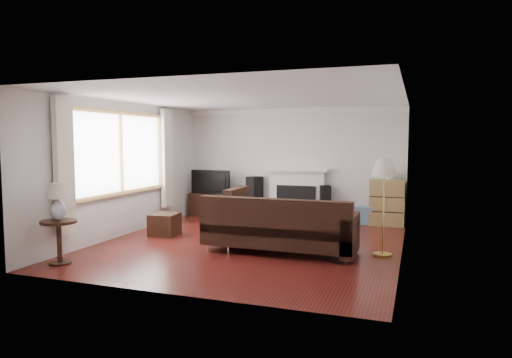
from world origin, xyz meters
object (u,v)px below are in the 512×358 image
(tv_stand, at_px, (213,204))
(side_table, at_px, (59,242))
(floor_lamp, at_px, (384,207))
(bookshelf, at_px, (387,203))
(sectional_sofa, at_px, (280,226))
(coffee_table, at_px, (301,224))

(tv_stand, height_order, side_table, side_table)
(floor_lamp, relative_size, side_table, 2.39)
(bookshelf, height_order, sectional_sofa, bookshelf)
(sectional_sofa, height_order, floor_lamp, floor_lamp)
(sectional_sofa, relative_size, floor_lamp, 1.71)
(bookshelf, bearing_deg, sectional_sofa, -116.71)
(sectional_sofa, bearing_deg, side_table, -147.93)
(sectional_sofa, bearing_deg, bookshelf, 63.29)
(sectional_sofa, bearing_deg, floor_lamp, 11.48)
(coffee_table, relative_size, floor_lamp, 0.64)
(sectional_sofa, xyz_separation_m, floor_lamp, (1.57, 0.32, 0.34))
(tv_stand, xyz_separation_m, side_table, (-0.29, -4.62, 0.05))
(sectional_sofa, height_order, coffee_table, sectional_sofa)
(coffee_table, bearing_deg, bookshelf, 32.08)
(tv_stand, bearing_deg, floor_lamp, -31.94)
(tv_stand, bearing_deg, sectional_sofa, -48.73)
(sectional_sofa, relative_size, side_table, 4.10)
(bookshelf, xyz_separation_m, floor_lamp, (0.10, -2.59, 0.27))
(tv_stand, bearing_deg, side_table, -93.56)
(sectional_sofa, relative_size, coffee_table, 2.67)
(tv_stand, relative_size, bookshelf, 1.09)
(bookshelf, height_order, coffee_table, bookshelf)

